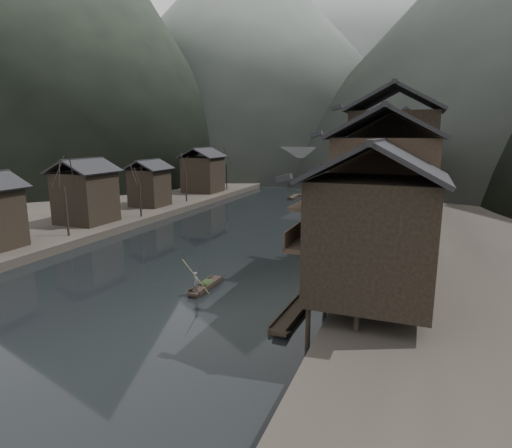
% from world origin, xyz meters
% --- Properties ---
extents(water, '(300.00, 300.00, 0.00)m').
position_xyz_m(water, '(0.00, 0.00, 0.00)').
color(water, black).
rests_on(water, ground).
extents(left_bank, '(40.00, 200.00, 1.20)m').
position_xyz_m(left_bank, '(-35.00, 40.00, 0.60)').
color(left_bank, '#2D2823').
rests_on(left_bank, ground).
extents(stilt_houses, '(9.00, 67.60, 16.55)m').
position_xyz_m(stilt_houses, '(17.28, 19.43, 8.88)').
color(stilt_houses, black).
rests_on(stilt_houses, ground).
extents(left_houses, '(8.10, 53.20, 8.73)m').
position_xyz_m(left_houses, '(-20.50, 20.12, 5.66)').
color(left_houses, black).
rests_on(left_houses, left_bank).
extents(bare_trees, '(3.99, 60.21, 7.97)m').
position_xyz_m(bare_trees, '(-17.00, 17.87, 6.63)').
color(bare_trees, black).
rests_on(bare_trees, left_bank).
extents(moored_sampans, '(2.94, 74.80, 0.47)m').
position_xyz_m(moored_sampans, '(12.08, 27.05, 0.20)').
color(moored_sampans, black).
rests_on(moored_sampans, water).
extents(midriver_boats, '(10.48, 15.20, 0.45)m').
position_xyz_m(midriver_boats, '(0.88, 42.95, 0.20)').
color(midriver_boats, black).
rests_on(midriver_boats, water).
extents(stone_bridge, '(40.00, 6.00, 9.00)m').
position_xyz_m(stone_bridge, '(-0.00, 72.00, 5.11)').
color(stone_bridge, '#4C4C4F').
rests_on(stone_bridge, ground).
extents(hills, '(320.00, 380.00, 124.71)m').
position_xyz_m(hills, '(5.84, 168.37, 55.42)').
color(hills, black).
rests_on(hills, ground).
extents(hero_sampan, '(0.98, 4.62, 0.43)m').
position_xyz_m(hero_sampan, '(4.07, -3.87, 0.20)').
color(hero_sampan, black).
rests_on(hero_sampan, water).
extents(cargo_heap, '(1.02, 1.33, 0.61)m').
position_xyz_m(cargo_heap, '(4.07, -3.66, 0.74)').
color(cargo_heap, black).
rests_on(cargo_heap, hero_sampan).
extents(boatman, '(0.74, 0.72, 1.71)m').
position_xyz_m(boatman, '(4.08, -5.49, 1.28)').
color(boatman, '#505052').
rests_on(boatman, hero_sampan).
extents(bamboo_pole, '(1.61, 1.87, 3.60)m').
position_xyz_m(bamboo_pole, '(4.28, -5.49, 3.94)').
color(bamboo_pole, '#8C7A51').
rests_on(bamboo_pole, boatman).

